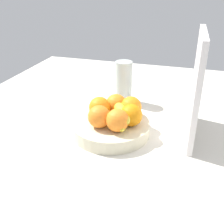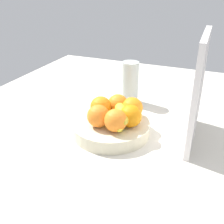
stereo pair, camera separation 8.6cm
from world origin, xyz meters
TOP-DOWN VIEW (x-y plane):
  - ground_plane at (0.00, 0.00)cm, footprint 180.00×140.00cm
  - fruit_bowl at (-2.68, 0.45)cm, footprint 27.59×27.59cm
  - orange_front_left at (-5.12, -4.96)cm, footprint 7.75×7.75cm
  - orange_front_right at (1.66, -2.74)cm, footprint 7.75×7.75cm
  - orange_center at (2.34, 3.83)cm, footprint 7.75×7.75cm
  - orange_back_left at (-2.52, 7.28)cm, footprint 7.75×7.75cm
  - orange_back_right at (-8.72, 5.73)cm, footprint 7.75×7.75cm
  - orange_top_stack at (-9.35, -0.37)cm, footprint 7.75×7.75cm
  - banana_bunch at (-3.14, 3.89)cm, footprint 17.77×11.98cm
  - cutting_board at (-10.16, 27.21)cm, footprint 28.05×2.77cm
  - thermos_tumbler at (-30.85, -2.84)cm, footprint 7.35×7.35cm

SIDE VIEW (x-z plane):
  - ground_plane at x=0.00cm, z-range -3.00..0.00cm
  - fruit_bowl at x=-2.68cm, z-range 0.00..4.61cm
  - banana_bunch at x=-3.14cm, z-range 4.61..10.81cm
  - orange_front_left at x=-5.12cm, z-range 4.61..12.35cm
  - orange_front_right at x=1.66cm, z-range 4.61..12.35cm
  - orange_center at x=2.34cm, z-range 4.61..12.35cm
  - orange_back_left at x=-2.52cm, z-range 4.61..12.35cm
  - orange_back_right at x=-8.72cm, z-range 4.61..12.35cm
  - orange_top_stack at x=-9.35cm, z-range 4.61..12.35cm
  - thermos_tumbler at x=-30.85cm, z-range 0.00..18.41cm
  - cutting_board at x=-10.16cm, z-range 0.00..36.00cm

